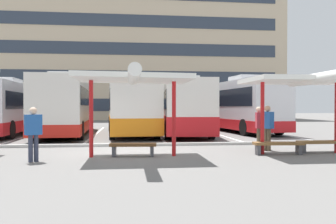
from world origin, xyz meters
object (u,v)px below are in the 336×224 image
at_px(coach_bus_2, 131,108).
at_px(waiting_passenger_2, 268,124).
at_px(coach_bus_3, 183,109).
at_px(coach_bus_4, 236,106).
at_px(bench_1, 133,147).
at_px(waiting_passenger_3, 33,130).
at_px(waiting_shelter_2, 304,82).
at_px(bench_3, 321,144).
at_px(coach_bus_0, 13,109).
at_px(bench_2, 278,145).
at_px(waiting_passenger_1, 259,124).
at_px(waiting_shelter_1, 133,80).
at_px(coach_bus_1, 67,107).

xyz_separation_m(coach_bus_2, waiting_passenger_2, (5.24, -8.86, -0.60)).
height_order(coach_bus_3, coach_bus_4, coach_bus_4).
relative_size(bench_1, waiting_passenger_3, 0.96).
distance_m(bench_1, waiting_passenger_3, 3.29).
xyz_separation_m(waiting_shelter_2, bench_3, (0.90, 0.37, -2.28)).
height_order(coach_bus_0, coach_bus_2, coach_bus_2).
bearing_deg(bench_2, waiting_passenger_1, 93.83).
distance_m(bench_1, bench_2, 5.18).
height_order(bench_3, waiting_passenger_1, waiting_passenger_1).
height_order(coach_bus_2, waiting_shelter_2, coach_bus_2).
height_order(coach_bus_2, coach_bus_4, coach_bus_4).
bearing_deg(waiting_passenger_2, waiting_passenger_1, 107.10).
bearing_deg(waiting_shelter_2, coach_bus_4, 83.72).
height_order(coach_bus_2, coach_bus_3, coach_bus_2).
xyz_separation_m(bench_1, waiting_shelter_2, (6.08, -0.24, 2.28)).
distance_m(coach_bus_3, waiting_passenger_2, 9.31).
bearing_deg(waiting_passenger_2, coach_bus_0, 140.28).
bearing_deg(coach_bus_0, waiting_passenger_3, -70.08).
distance_m(waiting_shelter_1, waiting_passenger_2, 5.62).
bearing_deg(bench_2, waiting_passenger_2, 87.47).
height_order(coach_bus_1, waiting_shelter_1, coach_bus_1).
bearing_deg(bench_1, bench_3, 1.05).
distance_m(coach_bus_3, bench_1, 10.66).
height_order(coach_bus_4, bench_2, coach_bus_4).
relative_size(waiting_shelter_2, waiting_passenger_2, 2.59).
bearing_deg(coach_bus_1, coach_bus_0, 157.93).
distance_m(coach_bus_0, bench_3, 18.64).
height_order(bench_2, waiting_passenger_2, waiting_passenger_2).
xyz_separation_m(bench_1, bench_2, (5.18, -0.16, 0.00)).
height_order(bench_1, waiting_passenger_2, waiting_passenger_2).
bearing_deg(bench_2, coach_bus_1, 131.52).
bearing_deg(bench_3, coach_bus_2, 125.87).
bearing_deg(coach_bus_2, bench_1, -89.93).
xyz_separation_m(coach_bus_4, waiting_passenger_3, (-10.49, -12.57, -0.79)).
bearing_deg(waiting_shelter_1, bench_3, 3.90).
xyz_separation_m(bench_1, bench_3, (6.98, 0.13, 0.01)).
relative_size(coach_bus_4, bench_2, 6.05).
xyz_separation_m(waiting_shelter_2, waiting_passenger_1, (-1.01, 1.70, -1.62)).
relative_size(waiting_passenger_1, waiting_passenger_3, 1.01).
bearing_deg(bench_2, coach_bus_3, 100.29).
distance_m(waiting_shelter_1, bench_2, 5.67).
xyz_separation_m(coach_bus_0, waiting_shelter_2, (13.72, -11.88, 1.02)).
relative_size(coach_bus_3, waiting_shelter_2, 2.55).
distance_m(waiting_shelter_2, waiting_passenger_2, 2.16).
xyz_separation_m(waiting_shelter_1, bench_3, (6.98, 0.48, -2.28)).
bearing_deg(waiting_passenger_1, coach_bus_1, 136.05).
bearing_deg(waiting_passenger_1, bench_3, -34.81).
bearing_deg(coach_bus_4, waiting_shelter_1, -121.59).
bearing_deg(waiting_shelter_2, bench_1, 177.70).
xyz_separation_m(waiting_passenger_1, waiting_passenger_3, (-8.17, -2.34, -0.01)).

